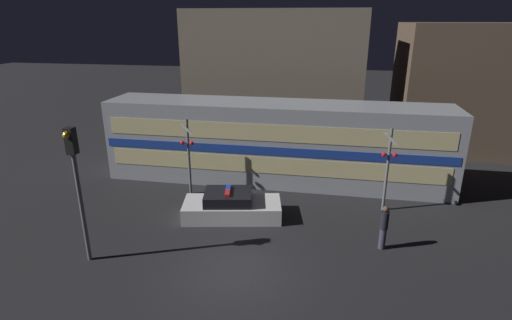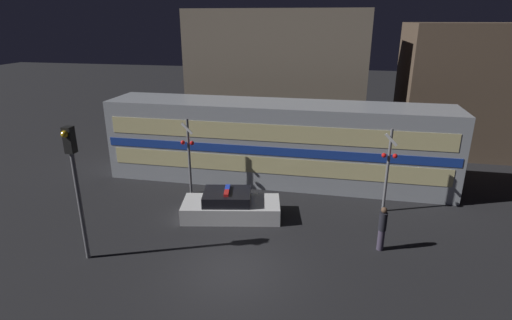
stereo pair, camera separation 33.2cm
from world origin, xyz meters
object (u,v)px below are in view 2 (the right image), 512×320
Objects in this scene: police_car at (230,206)px; traffic_light_corner at (75,174)px; pedestrian at (382,228)px; crossing_signal_near at (388,167)px; train at (277,143)px.

police_car is 0.91× the size of traffic_light_corner.
crossing_signal_near is at bearing 83.00° from pedestrian.
police_car is at bearing -164.18° from crossing_signal_near.
pedestrian is (6.24, -1.44, 0.41)m from police_car.
train reaches higher than pedestrian.
train is at bearing 57.65° from traffic_light_corner.
traffic_light_corner is (-10.53, -2.72, 2.38)m from pedestrian.
police_car is at bearing -105.66° from train.
train is 3.60× the size of traffic_light_corner.
police_car is at bearing 166.97° from pedestrian.
crossing_signal_near is at bearing -27.38° from train.
pedestrian is at bearing -23.88° from police_car.
traffic_light_corner is (-4.28, -4.17, 2.79)m from police_car.
traffic_light_corner is at bearing -165.50° from pedestrian.
train is at bearing 63.48° from police_car.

